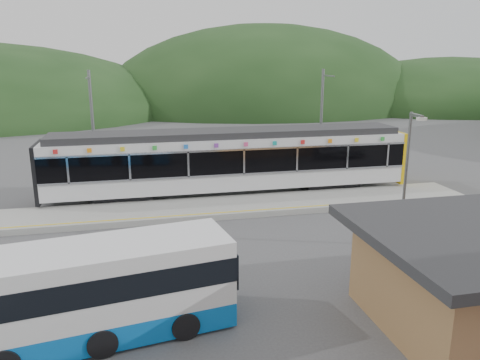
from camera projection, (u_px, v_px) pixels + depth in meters
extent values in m
plane|color=#4C4C4F|center=(245.00, 231.00, 21.20)|extent=(120.00, 120.00, 0.00)
ellipsoid|color=#1E3D19|center=(265.00, 108.00, 75.60)|extent=(52.00, 39.00, 26.00)
ellipsoid|color=#1E3D19|center=(447.00, 107.00, 76.05)|extent=(44.00, 33.00, 16.00)
cube|color=#9E9E99|center=(231.00, 207.00, 24.28)|extent=(26.00, 3.20, 0.30)
cube|color=yellow|center=(236.00, 211.00, 23.01)|extent=(26.00, 0.10, 0.01)
cube|color=black|center=(123.00, 196.00, 25.63)|extent=(3.20, 2.20, 0.56)
cube|color=black|center=(327.00, 184.00, 28.16)|extent=(3.20, 2.20, 0.56)
cube|color=silver|center=(230.00, 177.00, 26.71)|extent=(20.00, 2.90, 0.92)
cube|color=black|center=(230.00, 157.00, 26.41)|extent=(20.00, 2.96, 1.45)
cube|color=silver|center=(235.00, 175.00, 25.16)|extent=(20.00, 0.05, 0.10)
cube|color=silver|center=(235.00, 150.00, 24.83)|extent=(20.00, 0.05, 0.10)
cube|color=silver|center=(229.00, 140.00, 26.18)|extent=(20.00, 2.90, 0.45)
cube|color=#2D2D30|center=(229.00, 133.00, 26.07)|extent=(19.40, 2.50, 0.36)
cube|color=yellow|center=(391.00, 155.00, 28.63)|extent=(0.24, 2.92, 3.00)
cube|color=black|center=(40.00, 171.00, 24.36)|extent=(0.20, 2.92, 3.00)
cube|color=silver|center=(68.00, 170.00, 23.20)|extent=(0.10, 0.05, 1.35)
cube|color=silver|center=(130.00, 167.00, 23.84)|extent=(0.10, 0.05, 1.35)
cube|color=silver|center=(188.00, 165.00, 24.47)|extent=(0.10, 0.05, 1.35)
cube|color=silver|center=(244.00, 162.00, 25.10)|extent=(0.10, 0.05, 1.35)
cube|color=silver|center=(297.00, 159.00, 25.73)|extent=(0.10, 0.05, 1.35)
cube|color=silver|center=(348.00, 157.00, 26.37)|extent=(0.10, 0.05, 1.35)
cube|color=silver|center=(388.00, 155.00, 26.90)|extent=(0.10, 0.05, 1.35)
cube|color=red|center=(55.00, 152.00, 22.87)|extent=(0.22, 0.04, 0.22)
cube|color=orange|center=(89.00, 150.00, 23.20)|extent=(0.22, 0.04, 0.22)
cube|color=yellow|center=(122.00, 149.00, 23.54)|extent=(0.22, 0.04, 0.22)
cube|color=green|center=(155.00, 148.00, 23.88)|extent=(0.22, 0.04, 0.22)
cube|color=blue|center=(186.00, 147.00, 24.22)|extent=(0.22, 0.04, 0.22)
cube|color=purple|center=(216.00, 145.00, 24.56)|extent=(0.22, 0.04, 0.22)
cube|color=#E54C8C|center=(246.00, 144.00, 24.89)|extent=(0.22, 0.04, 0.22)
cube|color=#19A5A5|center=(275.00, 143.00, 25.23)|extent=(0.22, 0.04, 0.22)
cube|color=red|center=(303.00, 142.00, 25.57)|extent=(0.22, 0.04, 0.22)
cube|color=orange|center=(330.00, 141.00, 25.91)|extent=(0.22, 0.04, 0.22)
cube|color=yellow|center=(357.00, 140.00, 26.24)|extent=(0.22, 0.04, 0.22)
cube|color=green|center=(383.00, 139.00, 26.58)|extent=(0.22, 0.04, 0.22)
cylinder|color=slate|center=(93.00, 132.00, 26.97)|extent=(0.18, 0.18, 7.00)
cube|color=slate|center=(88.00, 78.00, 25.44)|extent=(0.08, 1.80, 0.08)
cylinder|color=slate|center=(321.00, 125.00, 29.92)|extent=(0.18, 0.18, 7.00)
cube|color=slate|center=(328.00, 76.00, 28.39)|extent=(0.08, 1.80, 0.08)
cube|color=blue|center=(54.00, 330.00, 12.69)|extent=(10.02, 3.74, 0.71)
cube|color=silver|center=(52.00, 306.00, 12.51)|extent=(10.02, 3.74, 0.71)
cube|color=black|center=(49.00, 282.00, 12.33)|extent=(10.03, 3.78, 0.71)
cube|color=silver|center=(47.00, 262.00, 12.19)|extent=(10.02, 3.74, 0.45)
cylinder|color=black|center=(7.00, 340.00, 12.29)|extent=(1.16, 2.44, 0.80)
cylinder|color=black|center=(99.00, 323.00, 13.12)|extent=(1.16, 2.44, 0.80)
cylinder|color=black|center=(176.00, 308.00, 13.91)|extent=(1.16, 2.44, 0.80)
cylinder|color=slate|center=(405.00, 181.00, 18.92)|extent=(0.12, 0.12, 5.58)
cube|color=slate|center=(418.00, 116.00, 17.85)|extent=(0.21, 0.94, 0.12)
cube|color=silver|center=(424.00, 119.00, 17.48)|extent=(0.37, 0.21, 0.12)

